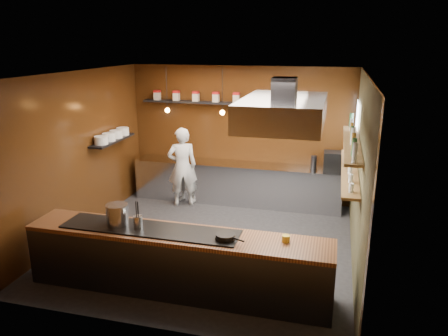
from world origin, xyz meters
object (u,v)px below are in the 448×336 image
(stockpot_large, at_px, (117,215))
(chef, at_px, (182,167))
(extractor_hood, at_px, (284,111))
(stockpot_small, at_px, (117,214))
(espresso_machine, at_px, (333,161))

(stockpot_large, relative_size, chef, 0.18)
(extractor_hood, height_order, stockpot_large, extractor_hood)
(stockpot_large, relative_size, stockpot_small, 1.03)
(stockpot_large, height_order, chef, chef)
(chef, bearing_deg, stockpot_large, 70.24)
(stockpot_small, distance_m, chef, 3.28)
(espresso_machine, bearing_deg, stockpot_large, -129.70)
(chef, bearing_deg, extractor_hood, 115.25)
(extractor_hood, distance_m, espresso_machine, 3.05)
(stockpot_small, distance_m, espresso_machine, 4.79)
(stockpot_large, xyz_separation_m, chef, (-0.21, 3.32, -0.22))
(stockpot_large, bearing_deg, stockpot_small, 125.21)
(extractor_hood, xyz_separation_m, stockpot_large, (-2.19, -1.20, -1.41))
(stockpot_small, bearing_deg, chef, 93.06)
(stockpot_large, distance_m, espresso_machine, 4.81)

